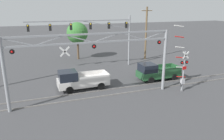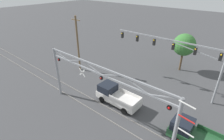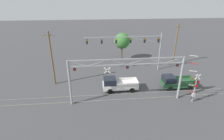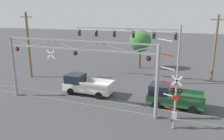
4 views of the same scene
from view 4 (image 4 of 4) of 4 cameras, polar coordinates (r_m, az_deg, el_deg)
rail_track_near at (r=21.32m, az=-8.60°, el=-8.67°), size 80.00×0.08×0.10m
rail_track_far at (r=22.48m, az=-6.80°, el=-7.36°), size 80.00×0.08×0.10m
crossing_gantry at (r=19.84m, az=-9.48°, el=2.00°), size 14.93×0.30×6.14m
crossing_signal_mast at (r=16.75m, az=15.84°, el=-7.62°), size 1.95×0.35×6.71m
traffic_signal_span at (r=27.84m, az=8.22°, el=7.79°), size 14.07×0.39×7.12m
pickup_truck_lead at (r=23.65m, az=-6.92°, el=-3.88°), size 5.29×2.28×2.04m
pickup_truck_following at (r=20.99m, az=15.27°, el=-6.73°), size 5.01×2.28×2.04m
utility_pole_left at (r=30.93m, az=-20.96°, el=6.23°), size 1.80×0.28×8.57m
utility_pole_right at (r=29.74m, az=25.28°, el=5.22°), size 1.80×0.28×8.29m
background_tree_beyond_span at (r=34.31m, az=7.40°, el=7.49°), size 3.37×3.37×5.96m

